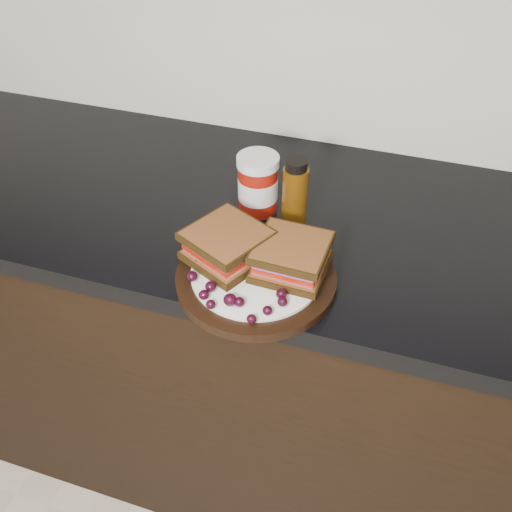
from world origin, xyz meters
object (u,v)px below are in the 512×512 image
at_px(plate, 256,278).
at_px(oil_bottle, 295,192).
at_px(condiment_jar, 258,184).
at_px(sandwich_left, 227,245).

xyz_separation_m(plate, oil_bottle, (0.02, 0.19, 0.06)).
bearing_deg(condiment_jar, plate, -73.05).
height_order(plate, condiment_jar, condiment_jar).
xyz_separation_m(condiment_jar, oil_bottle, (0.08, -0.01, 0.01)).
distance_m(plate, oil_bottle, 0.20).
xyz_separation_m(sandwich_left, oil_bottle, (0.08, 0.17, 0.02)).
height_order(plate, oil_bottle, oil_bottle).
bearing_deg(sandwich_left, oil_bottle, 92.03).
relative_size(sandwich_left, oil_bottle, 0.91).
bearing_deg(plate, oil_bottle, 85.17).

